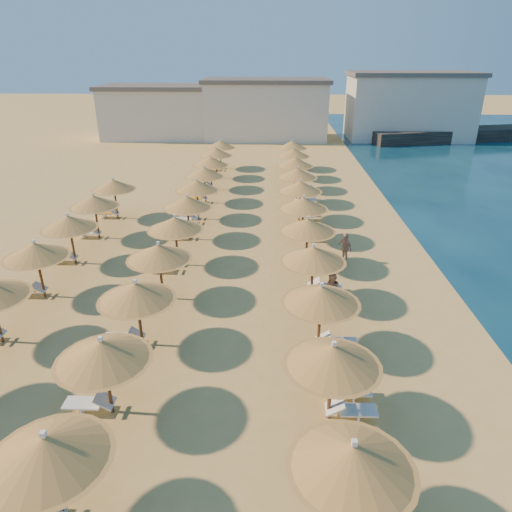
{
  "coord_description": "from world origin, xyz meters",
  "views": [
    {
      "loc": [
        1.17,
        -16.23,
        10.43
      ],
      "look_at": [
        0.45,
        4.0,
        1.3
      ],
      "focal_mm": 32.0,
      "sensor_mm": 36.0,
      "label": 1
    }
  ],
  "objects_px": {
    "jetty": "(482,134)",
    "beachgoer_c": "(345,247)",
    "parasol_row_east": "(305,214)",
    "parasol_row_west": "(182,213)",
    "beachgoer_b": "(332,292)"
  },
  "relations": [
    {
      "from": "parasol_row_west",
      "to": "beachgoer_b",
      "type": "xyz_separation_m",
      "value": [
        7.6,
        -6.13,
        -1.41
      ]
    },
    {
      "from": "jetty",
      "to": "beachgoer_b",
      "type": "bearing_deg",
      "value": -133.69
    },
    {
      "from": "parasol_row_east",
      "to": "beachgoer_b",
      "type": "distance_m",
      "value": 6.34
    },
    {
      "from": "parasol_row_east",
      "to": "beachgoer_c",
      "type": "height_order",
      "value": "parasol_row_east"
    },
    {
      "from": "jetty",
      "to": "parasol_row_east",
      "type": "xyz_separation_m",
      "value": [
        -24.94,
        -36.89,
        1.54
      ]
    },
    {
      "from": "jetty",
      "to": "parasol_row_west",
      "type": "height_order",
      "value": "parasol_row_west"
    },
    {
      "from": "jetty",
      "to": "beachgoer_b",
      "type": "xyz_separation_m",
      "value": [
        -24.13,
        -43.02,
        0.13
      ]
    },
    {
      "from": "jetty",
      "to": "beachgoer_c",
      "type": "bearing_deg",
      "value": -135.43
    },
    {
      "from": "jetty",
      "to": "beachgoer_b",
      "type": "distance_m",
      "value": 49.32
    },
    {
      "from": "beachgoer_c",
      "to": "parasol_row_west",
      "type": "bearing_deg",
      "value": -129.75
    },
    {
      "from": "parasol_row_east",
      "to": "beachgoer_b",
      "type": "relative_size",
      "value": 24.34
    },
    {
      "from": "parasol_row_east",
      "to": "beachgoer_c",
      "type": "distance_m",
      "value": 2.78
    },
    {
      "from": "parasol_row_west",
      "to": "beachgoer_c",
      "type": "distance_m",
      "value": 9.08
    },
    {
      "from": "parasol_row_east",
      "to": "beachgoer_b",
      "type": "xyz_separation_m",
      "value": [
        0.81,
        -6.13,
        -1.41
      ]
    },
    {
      "from": "parasol_row_east",
      "to": "beachgoer_b",
      "type": "bearing_deg",
      "value": -82.47
    }
  ]
}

